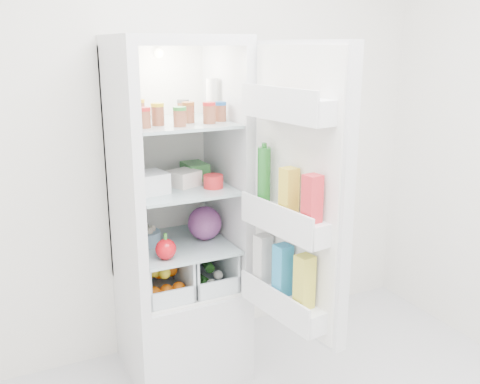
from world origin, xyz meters
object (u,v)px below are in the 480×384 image
refrigerator (177,253)px  fridge_door (295,199)px  red_cabbage (205,223)px  mushroom_bowl (146,238)px

refrigerator → fridge_door: bearing=-61.7°
fridge_door → refrigerator: bearing=20.4°
red_cabbage → refrigerator: bearing=155.1°
refrigerator → fridge_door: (0.34, -0.63, 0.43)m
red_cabbage → mushroom_bowl: 0.32m
refrigerator → red_cabbage: refrigerator is taller
red_cabbage → mushroom_bowl: size_ratio=1.19×
refrigerator → red_cabbage: bearing=-24.9°
red_cabbage → fridge_door: 0.66m
refrigerator → mushroom_bowl: bearing=-178.7°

